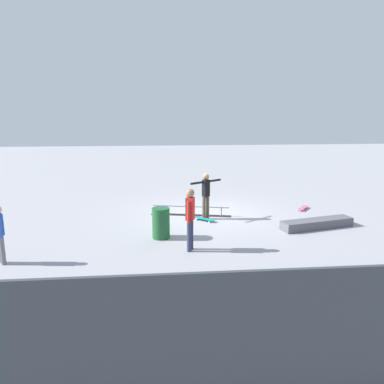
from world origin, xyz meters
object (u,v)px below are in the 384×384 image
(bystander_red_shirt, at_px, (190,216))
(trash_bin, at_px, (161,223))
(skate_ledge, at_px, (317,224))
(skater_main, at_px, (206,193))
(skateboard_main, at_px, (204,219))
(loose_skateboard_pink, at_px, (303,208))
(grind_rail, at_px, (191,211))
(bystander_blue_shirt, at_px, (0,231))

(bystander_red_shirt, xyz_separation_m, trash_bin, (0.79, -1.12, -0.52))
(skate_ledge, height_order, skater_main, skater_main)
(skater_main, distance_m, skateboard_main, 0.93)
(bystander_red_shirt, bearing_deg, loose_skateboard_pink, -29.02)
(skateboard_main, height_order, trash_bin, trash_bin)
(skate_ledge, xyz_separation_m, skateboard_main, (3.63, -1.16, -0.07))
(skateboard_main, bearing_deg, trash_bin, 86.89)
(skateboard_main, distance_m, loose_skateboard_pink, 4.27)
(bystander_red_shirt, height_order, trash_bin, bystander_red_shirt)
(skater_main, bearing_deg, skate_ledge, 126.43)
(skater_main, xyz_separation_m, loose_skateboard_pink, (-4.03, -0.95, -0.90))
(loose_skateboard_pink, height_order, trash_bin, trash_bin)
(grind_rail, relative_size, skater_main, 1.79)
(skate_ledge, relative_size, loose_skateboard_pink, 3.41)
(skater_main, height_order, loose_skateboard_pink, skater_main)
(grind_rail, height_order, skateboard_main, grind_rail)
(skate_ledge, xyz_separation_m, loose_skateboard_pink, (-0.47, -2.35, -0.07))
(skate_ledge, height_order, bystander_blue_shirt, bystander_blue_shirt)
(skate_ledge, relative_size, bystander_red_shirt, 1.45)
(skateboard_main, bearing_deg, skate_ledge, -158.10)
(grind_rail, distance_m, trash_bin, 2.72)
(bystander_red_shirt, relative_size, trash_bin, 1.86)
(skater_main, bearing_deg, trash_bin, 17.47)
(skater_main, distance_m, trash_bin, 2.56)
(trash_bin, bearing_deg, bystander_red_shirt, 125.25)
(skate_ledge, xyz_separation_m, bystander_blue_shirt, (9.22, 2.12, 0.71))
(trash_bin, bearing_deg, bystander_blue_shirt, 21.61)
(skateboard_main, height_order, bystander_red_shirt, bystander_red_shirt)
(skate_ledge, height_order, bystander_red_shirt, bystander_red_shirt)
(grind_rail, height_order, skater_main, skater_main)
(grind_rail, xyz_separation_m, skater_main, (-0.49, 0.54, 0.82))
(skater_main, height_order, bystander_red_shirt, bystander_red_shirt)
(skate_ledge, height_order, loose_skateboard_pink, skate_ledge)
(grind_rail, distance_m, bystander_blue_shirt, 6.60)
(grind_rail, bearing_deg, skateboard_main, 130.53)
(grind_rail, height_order, bystander_red_shirt, bystander_red_shirt)
(bystander_red_shirt, xyz_separation_m, loose_skateboard_pink, (-4.86, -3.99, -0.92))
(skater_main, relative_size, loose_skateboard_pink, 2.24)
(skate_ledge, relative_size, skateboard_main, 3.43)
(grind_rail, xyz_separation_m, trash_bin, (1.13, 2.45, 0.32))
(skateboard_main, bearing_deg, bystander_blue_shirt, 70.01)
(skate_ledge, xyz_separation_m, bystander_red_shirt, (4.39, 1.64, 0.84))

